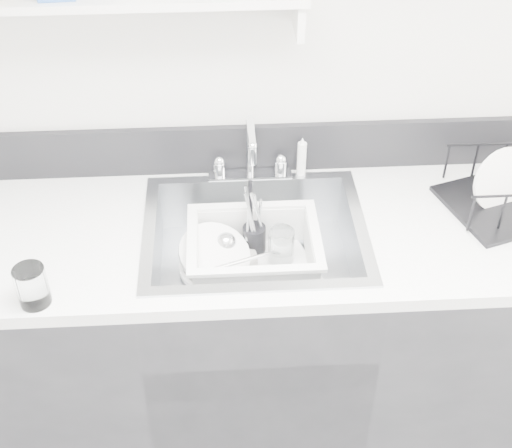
{
  "coord_description": "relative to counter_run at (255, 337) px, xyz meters",
  "views": [
    {
      "loc": [
        -0.09,
        -0.37,
        2.23
      ],
      "look_at": [
        0.0,
        1.14,
        0.98
      ],
      "focal_mm": 50.0,
      "sensor_mm": 36.0,
      "label": 1
    }
  ],
  "objects": [
    {
      "name": "sink",
      "position": [
        0.0,
        0.0,
        0.37
      ],
      "size": [
        0.64,
        0.52,
        0.2
      ],
      "primitive_type": null,
      "color": "silver",
      "rests_on": "counter_run"
    },
    {
      "name": "plate_stack",
      "position": [
        -0.11,
        0.01,
        0.33
      ],
      "size": [
        0.26,
        0.25,
        0.1
      ],
      "rotation": [
        0.0,
        0.0,
        0.39
      ],
      "color": "white",
      "rests_on": "wash_tub"
    },
    {
      "name": "tumbler_in_tub",
      "position": [
        0.08,
        0.04,
        0.36
      ],
      "size": [
        0.1,
        0.1,
        0.11
      ],
      "primitive_type": "cylinder",
      "rotation": [
        0.0,
        0.0,
        0.3
      ],
      "color": "white",
      "rests_on": "wash_tub"
    },
    {
      "name": "ladle",
      "position": [
        -0.05,
        0.0,
        0.34
      ],
      "size": [
        0.22,
        0.27,
        0.07
      ],
      "primitive_type": null,
      "rotation": [
        0.0,
        0.0,
        -1.01
      ],
      "color": "silver",
      "rests_on": "wash_tub"
    },
    {
      "name": "side_sprayer",
      "position": [
        0.16,
        0.25,
        0.53
      ],
      "size": [
        0.03,
        0.03,
        0.14
      ],
      "primitive_type": "cylinder",
      "color": "white",
      "rests_on": "counter_run"
    },
    {
      "name": "utensil_cup",
      "position": [
        0.0,
        0.09,
        0.36
      ],
      "size": [
        0.07,
        0.07,
        0.24
      ],
      "rotation": [
        0.0,
        0.0,
        -0.19
      ],
      "color": "black",
      "rests_on": "wash_tub"
    },
    {
      "name": "counter_run",
      "position": [
        0.0,
        0.0,
        0.0
      ],
      "size": [
        3.2,
        0.62,
        0.92
      ],
      "color": "#232326",
      "rests_on": "ground"
    },
    {
      "name": "wall_shelf",
      "position": [
        -0.35,
        0.23,
        1.05
      ],
      "size": [
        1.0,
        0.16,
        0.12
      ],
      "color": "silver",
      "rests_on": "room_shell"
    },
    {
      "name": "bowl_small",
      "position": [
        0.09,
        -0.08,
        0.32
      ],
      "size": [
        0.11,
        0.11,
        0.03
      ],
      "primitive_type": "imported",
      "rotation": [
        0.0,
        0.0,
        0.07
      ],
      "color": "white",
      "rests_on": "wash_tub"
    },
    {
      "name": "wash_tub",
      "position": [
        -0.0,
        -0.01,
        0.37
      ],
      "size": [
        0.46,
        0.41,
        0.15
      ],
      "primitive_type": null,
      "rotation": [
        0.0,
        0.0,
        0.31
      ],
      "color": "white",
      "rests_on": "sink"
    },
    {
      "name": "tumbler_counter",
      "position": [
        -0.57,
        -0.26,
        0.52
      ],
      "size": [
        0.11,
        0.11,
        0.11
      ],
      "primitive_type": "cylinder",
      "rotation": [
        0.0,
        0.0,
        0.43
      ],
      "color": "white",
      "rests_on": "counter_run"
    },
    {
      "name": "room_shell",
      "position": [
        0.0,
        -0.8,
        1.22
      ],
      "size": [
        3.5,
        3.0,
        2.6
      ],
      "color": "silver",
      "rests_on": "ground"
    },
    {
      "name": "faucet",
      "position": [
        0.0,
        0.25,
        0.52
      ],
      "size": [
        0.26,
        0.18,
        0.23
      ],
      "color": "silver",
      "rests_on": "counter_run"
    },
    {
      "name": "backsplash",
      "position": [
        0.0,
        0.3,
        0.54
      ],
      "size": [
        3.2,
        0.02,
        0.16
      ],
      "primitive_type": "cube",
      "color": "black",
      "rests_on": "counter_run"
    }
  ]
}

